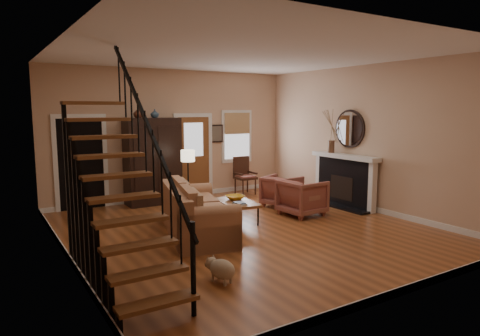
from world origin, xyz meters
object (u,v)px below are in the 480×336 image
armchair_left (302,197)px  floor_lamp (188,180)px  sofa (197,211)px  armchair_right (282,191)px  coffee_table (237,211)px  side_chair (245,176)px  armoire (153,161)px

armchair_left → floor_lamp: floor_lamp is taller
sofa → armchair_left: (2.61, 0.11, -0.04)m
sofa → floor_lamp: bearing=84.4°
armchair_left → armchair_right: armchair_left is taller
coffee_table → armchair_left: armchair_left is taller
coffee_table → floor_lamp: bearing=105.6°
floor_lamp → coffee_table: bearing=-74.4°
side_chair → armoire: bearing=175.5°
sofa → armchair_left: bearing=17.3°
sofa → coffee_table: bearing=35.3°
sofa → coffee_table: (1.11, 0.42, -0.23)m
sofa → armchair_right: sofa is taller
armchair_right → floor_lamp: (-2.06, 0.84, 0.33)m
armoire → coffee_table: 2.78m
armchair_right → floor_lamp: 2.24m
floor_lamp → armchair_right: bearing=-22.1°
sofa → armchair_left: sofa is taller
armchair_left → side_chair: size_ratio=0.86×
floor_lamp → side_chair: 2.26m
armoire → armchair_right: 3.21m
armchair_right → side_chair: size_ratio=0.79×
coffee_table → floor_lamp: 1.60m
armoire → coffee_table: bearing=-70.8°
sofa → armchair_left: size_ratio=2.70×
floor_lamp → side_chair: floor_lamp is taller
sofa → armchair_right: (2.76, 1.05, -0.07)m
coffee_table → floor_lamp: floor_lamp is taller
armoire → armchair_left: armoire is taller
armchair_left → armoire: bearing=36.6°
sofa → side_chair: side_chair is taller
side_chair → floor_lamp: bearing=-158.2°
coffee_table → side_chair: size_ratio=1.08×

